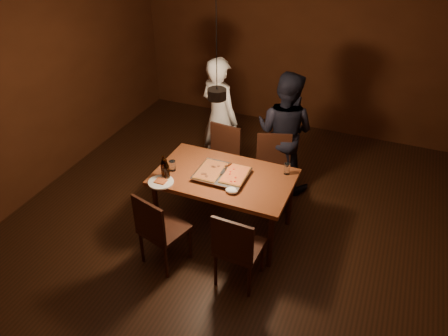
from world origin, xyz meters
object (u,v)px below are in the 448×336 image
at_px(beer_bottle_b, 167,169).
at_px(pendant_lamp, 217,93).
at_px(diner_white, 219,118).
at_px(diner_dark, 285,132).
at_px(beer_bottle_a, 164,167).
at_px(dining_table, 224,181).
at_px(chair_near_right, 236,244).
at_px(chair_far_right, 273,164).
at_px(chair_far_left, 222,154).
at_px(plate_slice, 161,182).
at_px(pizza_tray, 222,175).
at_px(chair_near_left, 158,225).

xyz_separation_m(beer_bottle_b, pendant_lamp, (0.52, 0.17, 0.89)).
relative_size(diner_white, diner_dark, 1.04).
height_order(diner_white, pendant_lamp, pendant_lamp).
bearing_deg(pendant_lamp, beer_bottle_a, -164.39).
bearing_deg(beer_bottle_a, diner_dark, 56.46).
bearing_deg(dining_table, pendant_lamp, -102.96).
height_order(chair_near_right, diner_dark, diner_dark).
bearing_deg(diner_dark, chair_far_right, 97.71).
bearing_deg(dining_table, beer_bottle_a, -155.34).
relative_size(chair_far_left, plate_slice, 1.77).
xyz_separation_m(pizza_tray, beer_bottle_a, (-0.57, -0.24, 0.11)).
relative_size(chair_far_right, pendant_lamp, 0.48).
distance_m(diner_white, diner_dark, 0.88).
xyz_separation_m(chair_far_left, plate_slice, (-0.23, -1.11, 0.22)).
height_order(chair_near_right, diner_white, diner_white).
bearing_deg(plate_slice, chair_near_right, -19.47).
bearing_deg(pizza_tray, diner_white, 118.78).
height_order(chair_near_left, chair_near_right, same).
height_order(dining_table, chair_near_right, chair_near_right).
bearing_deg(chair_far_left, dining_table, 120.24).
distance_m(chair_near_left, diner_dark, 2.08).
xyz_separation_m(dining_table, chair_near_left, (-0.39, -0.79, -0.14)).
bearing_deg(diner_white, chair_near_left, 117.78).
distance_m(beer_bottle_a, diner_white, 1.39).
xyz_separation_m(chair_near_left, pizza_tray, (0.38, 0.76, 0.24)).
height_order(chair_near_left, pendant_lamp, pendant_lamp).
bearing_deg(dining_table, diner_white, 115.41).
distance_m(chair_near_left, beer_bottle_a, 0.65).
bearing_deg(chair_near_right, beer_bottle_a, 157.63).
bearing_deg(pendant_lamp, chair_far_right, 67.17).
bearing_deg(chair_near_right, pendant_lamp, 128.85).
height_order(dining_table, chair_far_left, chair_far_left).
relative_size(chair_near_left, plate_slice, 1.89).
bearing_deg(beer_bottle_b, chair_near_left, -73.48).
relative_size(pizza_tray, beer_bottle_b, 2.29).
relative_size(chair_far_left, chair_far_right, 0.91).
relative_size(pizza_tray, diner_dark, 0.35).
relative_size(plate_slice, diner_white, 0.17).
distance_m(chair_near_left, pizza_tray, 0.88).
bearing_deg(diner_white, plate_slice, 112.26).
distance_m(beer_bottle_b, plate_slice, 0.15).
bearing_deg(beer_bottle_b, beer_bottle_a, 156.16).
height_order(chair_far_right, chair_near_right, same).
xyz_separation_m(dining_table, chair_near_right, (0.44, -0.74, -0.14)).
distance_m(dining_table, diner_white, 1.25).
height_order(chair_far_left, chair_near_right, same).
bearing_deg(pizza_tray, chair_near_left, -111.98).
xyz_separation_m(chair_far_right, beer_bottle_b, (-0.88, -1.04, 0.33)).
height_order(diner_white, diner_dark, diner_white).
relative_size(dining_table, chair_near_left, 2.90).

